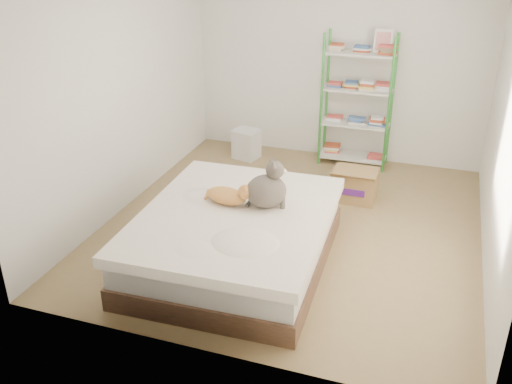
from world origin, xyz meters
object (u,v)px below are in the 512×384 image
at_px(grey_cat, 266,184).
at_px(cardboard_box, 355,185).
at_px(shelf_unit, 357,100).
at_px(white_bin, 246,144).
at_px(orange_cat, 226,194).
at_px(bed, 235,238).

bearing_deg(grey_cat, cardboard_box, -47.80).
bearing_deg(shelf_unit, white_bin, -168.90).
distance_m(cardboard_box, white_bin, 1.78).
height_order(orange_cat, shelf_unit, shelf_unit).
bearing_deg(grey_cat, bed, 105.67).
distance_m(grey_cat, cardboard_box, 1.72).
xyz_separation_m(orange_cat, white_bin, (-0.64, 2.34, -0.43)).
height_order(shelf_unit, cardboard_box, shelf_unit).
bearing_deg(shelf_unit, orange_cat, -106.22).
height_order(shelf_unit, white_bin, shelf_unit).
bearing_deg(bed, cardboard_box, 62.79).
xyz_separation_m(bed, orange_cat, (-0.14, 0.16, 0.36)).
height_order(bed, cardboard_box, bed).
height_order(bed, white_bin, bed).
distance_m(grey_cat, shelf_unit, 2.59).
relative_size(shelf_unit, cardboard_box, 3.46).
height_order(grey_cat, white_bin, grey_cat).
distance_m(grey_cat, white_bin, 2.56).
bearing_deg(bed, white_bin, 105.57).
relative_size(orange_cat, grey_cat, 1.04).
xyz_separation_m(grey_cat, cardboard_box, (0.59, 1.51, -0.58)).
height_order(orange_cat, white_bin, orange_cat).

